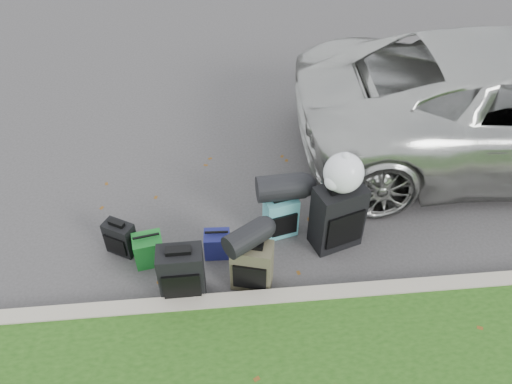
{
  "coord_description": "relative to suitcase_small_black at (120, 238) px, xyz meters",
  "views": [
    {
      "loc": [
        -0.5,
        -4.14,
        4.48
      ],
      "look_at": [
        -0.1,
        0.2,
        0.55
      ],
      "focal_mm": 35.0,
      "sensor_mm": 36.0,
      "label": 1
    }
  ],
  "objects": [
    {
      "name": "ground",
      "position": [
        1.71,
        0.07,
        -0.21
      ],
      "size": [
        120.0,
        120.0,
        0.0
      ],
      "primitive_type": "plane",
      "color": "#383535",
      "rests_on": "ground"
    },
    {
      "name": "curb",
      "position": [
        1.71,
        -0.93,
        -0.14
      ],
      "size": [
        120.0,
        0.18,
        0.15
      ],
      "primitive_type": "cube",
      "color": "#9E937F",
      "rests_on": "ground"
    },
    {
      "name": "suitcase_small_black",
      "position": [
        0.0,
        0.0,
        0.0
      ],
      "size": [
        0.39,
        0.33,
        0.43
      ],
      "primitive_type": "cube",
      "rotation": [
        0.0,
        0.0,
        -0.52
      ],
      "color": "black",
      "rests_on": "ground"
    },
    {
      "name": "suitcase_large_black_left",
      "position": [
        0.73,
        -0.69,
        0.12
      ],
      "size": [
        0.47,
        0.29,
        0.68
      ],
      "primitive_type": "cube",
      "rotation": [
        0.0,
        0.0,
        0.01
      ],
      "color": "black",
      "rests_on": "ground"
    },
    {
      "name": "suitcase_olive",
      "position": [
        1.48,
        -0.62,
        0.09
      ],
      "size": [
        0.49,
        0.38,
        0.6
      ],
      "primitive_type": "cube",
      "rotation": [
        0.0,
        0.0,
        -0.27
      ],
      "color": "#3B3727",
      "rests_on": "ground"
    },
    {
      "name": "suitcase_teal",
      "position": [
        1.89,
        0.12,
        0.06
      ],
      "size": [
        0.43,
        0.31,
        0.55
      ],
      "primitive_type": "cube",
      "rotation": [
        0.0,
        0.0,
        0.24
      ],
      "color": "teal",
      "rests_on": "ground"
    },
    {
      "name": "suitcase_large_black_right",
      "position": [
        2.52,
        -0.09,
        0.21
      ],
      "size": [
        0.64,
        0.49,
        0.84
      ],
      "primitive_type": "cube",
      "rotation": [
        0.0,
        0.0,
        0.32
      ],
      "color": "black",
      "rests_on": "ground"
    },
    {
      "name": "tote_green",
      "position": [
        0.33,
        -0.19,
        -0.03
      ],
      "size": [
        0.37,
        0.32,
        0.37
      ],
      "primitive_type": "cube",
      "rotation": [
        0.0,
        0.0,
        0.18
      ],
      "color": "#176B22",
      "rests_on": "ground"
    },
    {
      "name": "tote_navy",
      "position": [
        1.12,
        -0.15,
        -0.06
      ],
      "size": [
        0.31,
        0.25,
        0.32
      ],
      "primitive_type": "cube",
      "rotation": [
        0.0,
        0.0,
        -0.04
      ],
      "color": "navy",
      "rests_on": "ground"
    },
    {
      "name": "duffel_left",
      "position": [
        1.43,
        -0.61,
        0.51
      ],
      "size": [
        0.54,
        0.48,
        0.26
      ],
      "primitive_type": "cylinder",
      "rotation": [
        0.0,
        1.57,
        0.59
      ],
      "color": "black",
      "rests_on": "suitcase_olive"
    },
    {
      "name": "duffel_right",
      "position": [
        1.88,
        0.16,
        0.49
      ],
      "size": [
        0.57,
        0.34,
        0.31
      ],
      "primitive_type": "cylinder",
      "rotation": [
        0.0,
        1.57,
        0.06
      ],
      "color": "black",
      "rests_on": "suitcase_teal"
    },
    {
      "name": "trash_bag",
      "position": [
        2.52,
        -0.07,
        0.85
      ],
      "size": [
        0.44,
        0.44,
        0.44
      ],
      "primitive_type": "sphere",
      "color": "white",
      "rests_on": "suitcase_large_black_right"
    }
  ]
}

